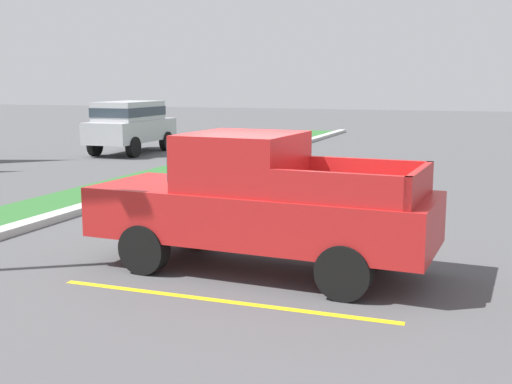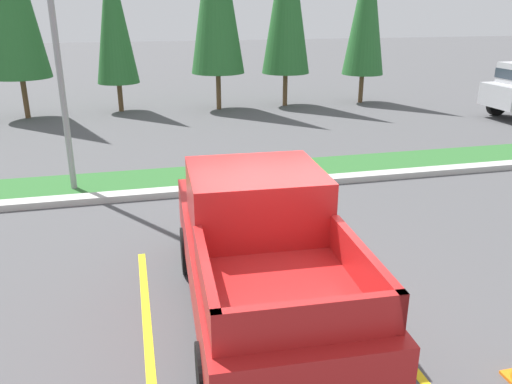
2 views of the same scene
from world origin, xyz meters
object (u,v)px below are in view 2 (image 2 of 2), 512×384
(street_light, at_px, (51,11))
(cypress_tree_far_right, at_px, (367,6))
(pickup_truck_main, at_px, (259,249))
(cypress_tree_center, at_px, (113,14))

(street_light, height_order, cypress_tree_far_right, cypress_tree_far_right)
(pickup_truck_main, xyz_separation_m, cypress_tree_center, (-1.92, 15.94, 2.77))
(street_light, relative_size, cypress_tree_far_right, 1.00)
(pickup_truck_main, distance_m, cypress_tree_far_right, 18.01)
(pickup_truck_main, height_order, cypress_tree_far_right, cypress_tree_far_right)
(street_light, height_order, cypress_tree_center, street_light)
(cypress_tree_far_right, bearing_deg, street_light, -140.67)
(cypress_tree_far_right, bearing_deg, pickup_truck_main, -119.04)
(street_light, xyz_separation_m, cypress_tree_center, (1.07, 9.93, -0.23))
(cypress_tree_center, bearing_deg, cypress_tree_far_right, -2.32)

